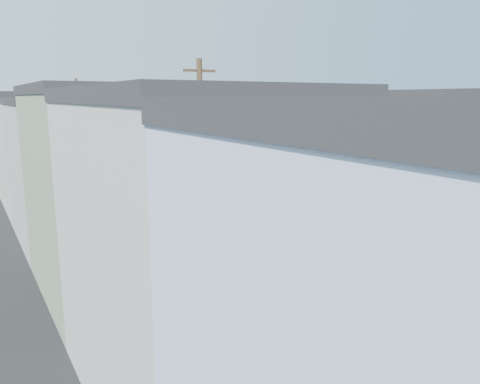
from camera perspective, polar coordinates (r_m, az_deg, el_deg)
The scene contains 24 objects.
ground at distance 25.42m, azimuth 10.48°, elevation -8.04°, with size 160.00×160.00×0.00m, color black.
road_slab at distance 37.52m, azimuth -4.74°, elevation -1.51°, with size 12.00×70.00×0.02m, color black.
curb_left at distance 35.35m, azimuth -13.59°, elevation -2.50°, with size 0.30×70.00×0.15m, color gray.
curb_right at distance 40.45m, azimuth 2.97°, elevation -0.44°, with size 0.30×70.00×0.15m, color gray.
sidewalk_left at distance 35.01m, azimuth -15.62°, elevation -2.74°, with size 2.60×70.00×0.15m, color gray.
sidewalk_right at distance 41.18m, azimuth 4.48°, elevation -0.25°, with size 2.60×70.00×0.15m, color gray.
centerline at distance 37.52m, azimuth -4.74°, elevation -1.53°, with size 0.12×70.00×0.01m, color gold.
townhouse_row_left at distance 34.29m, azimuth -21.75°, elevation -3.56°, with size 5.00×70.00×8.50m, color #B7C8F2.
townhouse_row_right at distance 43.46m, azimuth 8.57°, elevation 0.17°, with size 5.00×70.00×8.50m, color #B7C8F2.
tree_b at distance 18.15m, azimuth 2.00°, elevation 1.27°, with size 4.70×4.70×7.56m.
tree_c at distance 25.31m, azimuth -8.03°, elevation 3.77°, with size 4.70×4.70×7.44m.
tree_d at distance 38.48m, azimuth -16.23°, elevation 6.66°, with size 4.70×4.70×7.87m.
tree_e at distance 49.79m, azimuth -19.64°, elevation 6.81°, with size 4.56×4.56×7.25m.
tree_far_r at distance 54.24m, azimuth -5.77°, elevation 6.73°, with size 3.10×3.10×5.60m.
utility_pole_near at distance 22.36m, azimuth -4.78°, elevation 3.07°, with size 1.60×0.26×10.00m.
utility_pole_far at distance 47.01m, azimuth -18.96°, elevation 6.87°, with size 1.60×0.26×10.00m.
fedex_truck at distance 34.93m, azimuth 0.87°, elevation 0.23°, with size 2.31×5.99×2.87m.
lead_sedan at distance 44.37m, azimuth -5.95°, elevation 1.34°, with size 1.41×3.99×1.33m, color black.
parked_left_b at distance 17.17m, azimuth 14.46°, elevation -15.88°, with size 1.72×4.09×1.23m, color black.
parked_left_c at distance 23.59m, azimuth -0.95°, elevation -7.54°, with size 2.01×4.79×1.44m, color silver.
parked_left_d at distance 32.42m, azimuth -9.90°, elevation -2.37°, with size 2.10×5.01×1.50m, color #481805.
parked_right_b at distance 27.19m, azimuth 21.63°, elevation -6.02°, with size 1.44×3.77×1.22m, color silver.
parked_right_c at distance 43.45m, azimuth -1.51°, elevation 1.11°, with size 2.03×4.40×1.22m, color black.
parked_right_d at distance 51.04m, azimuth -6.27°, elevation 2.76°, with size 2.10×5.01×1.50m, color black.
Camera 1 is at (-15.99, -17.89, 8.39)m, focal length 35.00 mm.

